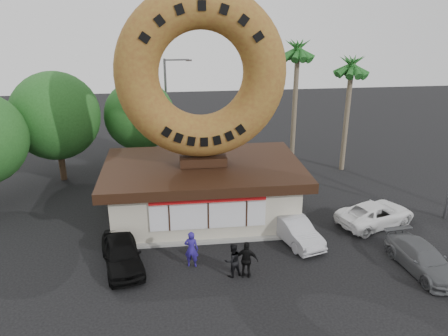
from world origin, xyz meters
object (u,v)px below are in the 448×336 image
at_px(giant_donut, 201,74).
at_px(car_white, 376,214).
at_px(car_silver, 294,230).
at_px(street_lamp, 168,106).
at_px(person_left, 191,249).
at_px(car_black, 122,253).
at_px(donut_shop, 203,189).
at_px(car_grey, 422,258).
at_px(person_right, 247,260).
at_px(person_center, 233,260).

height_order(giant_donut, car_white, giant_donut).
relative_size(car_silver, car_white, 0.86).
distance_m(giant_donut, street_lamp, 10.88).
height_order(person_left, car_black, person_left).
height_order(donut_shop, car_black, donut_shop).
bearing_deg(car_white, car_grey, 162.18).
height_order(person_right, car_black, person_right).
xyz_separation_m(person_left, car_grey, (10.74, -1.66, -0.30)).
bearing_deg(person_center, car_white, -175.92).
xyz_separation_m(donut_shop, person_right, (1.45, -6.35, -0.86)).
xyz_separation_m(street_lamp, person_center, (2.68, -16.20, -3.65)).
distance_m(street_lamp, car_silver, 15.36).
bearing_deg(person_left, person_center, 162.50).
relative_size(person_right, car_silver, 0.45).
height_order(person_left, car_silver, person_left).
bearing_deg(giant_donut, car_grey, -34.99).
distance_m(donut_shop, street_lamp, 10.54).
height_order(giant_donut, person_left, giant_donut).
distance_m(car_black, car_grey, 14.17).
xyz_separation_m(car_black, car_white, (13.88, 2.61, -0.07)).
distance_m(donut_shop, car_white, 9.91).
relative_size(donut_shop, car_grey, 2.60).
distance_m(person_right, car_grey, 8.31).
xyz_separation_m(street_lamp, person_right, (3.31, -16.37, -3.58)).
relative_size(donut_shop, street_lamp, 1.40).
xyz_separation_m(donut_shop, car_white, (9.60, -2.17, -1.12)).
bearing_deg(giant_donut, car_black, -131.71).
relative_size(street_lamp, car_black, 1.91).
bearing_deg(car_white, car_silver, 84.20).
bearing_deg(car_silver, car_white, -3.02).
height_order(car_black, car_white, car_black).
distance_m(car_silver, car_grey, 6.23).
distance_m(person_right, car_silver, 4.25).
xyz_separation_m(donut_shop, giant_donut, (0.00, 0.02, 6.57)).
bearing_deg(donut_shop, car_white, -12.76).
relative_size(giant_donut, car_black, 2.16).
relative_size(donut_shop, person_right, 6.18).
height_order(person_left, person_center, person_left).
bearing_deg(street_lamp, person_center, -80.59).
bearing_deg(car_white, person_left, 86.06).
height_order(car_black, car_silver, car_black).
bearing_deg(car_black, donut_shop, 35.05).
height_order(street_lamp, car_silver, street_lamp).
bearing_deg(giant_donut, donut_shop, -90.00).
bearing_deg(street_lamp, car_white, -46.78).
distance_m(donut_shop, person_left, 5.31).
relative_size(donut_shop, person_center, 6.76).
xyz_separation_m(street_lamp, person_left, (0.86, -15.16, -3.56)).
bearing_deg(car_silver, car_grey, -49.72).
distance_m(car_black, car_white, 14.12).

